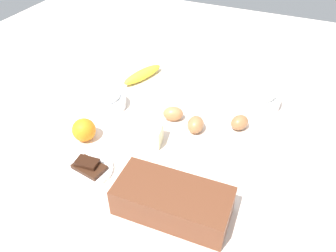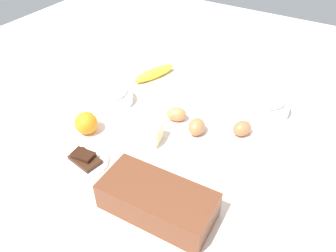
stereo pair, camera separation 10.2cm
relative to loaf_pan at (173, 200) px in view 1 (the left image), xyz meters
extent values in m
cube|color=beige|center=(0.13, -0.26, -0.05)|extent=(2.40, 2.40, 0.02)
cube|color=brown|center=(0.00, 0.00, 0.00)|extent=(0.28, 0.14, 0.08)
cube|color=black|center=(0.00, 0.00, 0.00)|extent=(0.27, 0.13, 0.07)
cylinder|color=white|center=(-0.10, -0.54, -0.02)|extent=(0.16, 0.16, 0.04)
torus|color=white|center=(-0.10, -0.54, 0.00)|extent=(0.16, 0.16, 0.01)
ellipsoid|color=white|center=(-0.10, -0.54, 0.01)|extent=(0.12, 0.12, 0.04)
cylinder|color=white|center=(0.38, -0.32, -0.02)|extent=(0.13, 0.13, 0.04)
torus|color=white|center=(0.38, -0.32, -0.01)|extent=(0.13, 0.13, 0.01)
ellipsoid|color=white|center=(0.38, -0.32, 0.00)|extent=(0.09, 0.09, 0.03)
ellipsoid|color=yellow|center=(0.36, -0.54, -0.02)|extent=(0.11, 0.19, 0.04)
sphere|color=orange|center=(0.36, -0.14, -0.01)|extent=(0.07, 0.07, 0.07)
cube|color=#F4EDB2|center=(0.17, -0.21, -0.01)|extent=(0.10, 0.08, 0.06)
ellipsoid|color=#9B683F|center=(-0.07, -0.39, -0.02)|extent=(0.07, 0.08, 0.05)
ellipsoid|color=#A87144|center=(0.06, -0.32, -0.02)|extent=(0.06, 0.07, 0.05)
ellipsoid|color=#B77C4B|center=(0.14, -0.34, -0.02)|extent=(0.08, 0.07, 0.05)
cylinder|color=white|center=(0.27, -0.03, -0.04)|extent=(0.13, 0.13, 0.01)
cube|color=#381E11|center=(0.27, -0.03, -0.03)|extent=(0.10, 0.07, 0.01)
cube|color=black|center=(0.27, -0.04, -0.01)|extent=(0.07, 0.04, 0.01)
camera|label=1|loc=(-0.19, 0.47, 0.65)|focal=35.47mm
camera|label=2|loc=(-0.28, 0.42, 0.65)|focal=35.47mm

